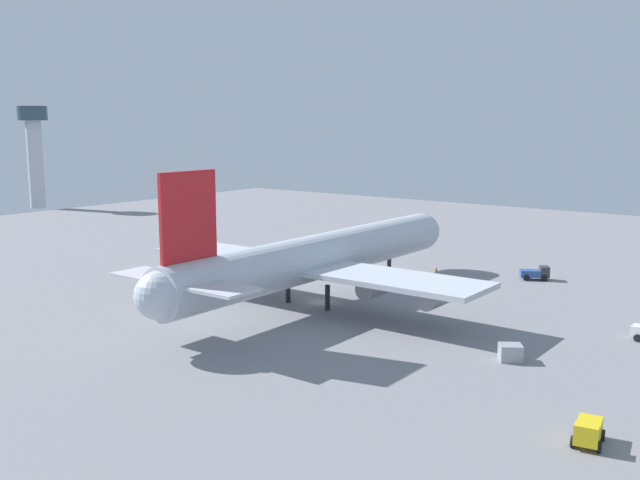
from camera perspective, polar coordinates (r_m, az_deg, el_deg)
The scene contains 8 objects.
ground_plane at distance 103.91m, azimuth -0.00°, elevation -5.00°, with size 261.13×261.13×0.00m, color gray.
cargo_airplane at distance 102.29m, azimuth -0.07°, elevation -1.38°, with size 65.28×53.20×20.39m.
maintenance_van at distance 130.59m, azimuth -3.78°, elevation -1.58°, with size 4.79×2.56×2.03m.
catering_truck at distance 63.49m, azimuth 20.67°, elevation -14.12°, with size 4.10×2.86×2.15m.
pushback_tractor at distance 123.57m, azimuth 16.89°, elevation -2.54°, with size 4.06×5.00×2.29m.
cargo_container_fore at distance 81.65m, azimuth 15.00°, elevation -8.70°, with size 3.08×3.17×1.83m.
safety_cone_nose at distance 126.33m, azimuth 9.30°, elevation -2.35°, with size 0.55×0.55×0.79m, color orange.
control_tower at distance 233.98m, azimuth -21.89°, elevation 7.01°, with size 8.64×8.64×30.70m.
Camera 1 is at (-80.21, -60.80, 25.81)m, focal length 40.00 mm.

